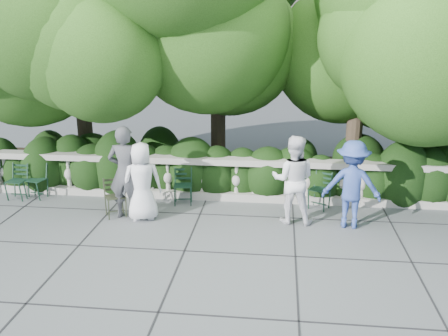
# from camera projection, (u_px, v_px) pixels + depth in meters

# --- Properties ---
(ground) EXTENTS (90.00, 90.00, 0.00)m
(ground) POSITION_uv_depth(u_px,v_px,m) (218.00, 230.00, 9.95)
(ground) COLOR #53575B
(ground) RESTS_ON ground
(balustrade) EXTENTS (12.00, 0.44, 1.00)m
(balustrade) POSITION_uv_depth(u_px,v_px,m) (228.00, 179.00, 11.53)
(balustrade) COLOR #9E998E
(balustrade) RESTS_ON ground
(shrub_hedge) EXTENTS (15.00, 2.60, 1.70)m
(shrub_hedge) POSITION_uv_depth(u_px,v_px,m) (233.00, 183.00, 12.81)
(shrub_hedge) COLOR black
(shrub_hedge) RESTS_ON ground
(tree_canopy) EXTENTS (15.04, 6.52, 6.78)m
(tree_canopy) POSITION_uv_depth(u_px,v_px,m) (263.00, 23.00, 11.79)
(tree_canopy) COLOR #3F3023
(tree_canopy) RESTS_ON ground
(chair_a) EXTENTS (0.47, 0.51, 0.84)m
(chair_a) POSITION_uv_depth(u_px,v_px,m) (15.00, 201.00, 11.55)
(chair_a) COLOR black
(chair_a) RESTS_ON ground
(chair_b) EXTENTS (0.53, 0.56, 0.84)m
(chair_b) POSITION_uv_depth(u_px,v_px,m) (34.00, 200.00, 11.63)
(chair_b) COLOR black
(chair_b) RESTS_ON ground
(chair_d) EXTENTS (0.50, 0.53, 0.84)m
(chair_d) POSITION_uv_depth(u_px,v_px,m) (183.00, 206.00, 11.23)
(chair_d) COLOR black
(chair_d) RESTS_ON ground
(chair_e) EXTENTS (0.61, 0.63, 0.84)m
(chair_e) POSITION_uv_depth(u_px,v_px,m) (316.00, 210.00, 10.99)
(chair_e) COLOR black
(chair_e) RESTS_ON ground
(chair_weathered) EXTENTS (0.62, 0.64, 0.84)m
(chair_weathered) POSITION_uv_depth(u_px,v_px,m) (118.00, 219.00, 10.53)
(chair_weathered) COLOR black
(chair_weathered) RESTS_ON ground
(person_businessman) EXTENTS (0.93, 0.74, 1.65)m
(person_businessman) POSITION_uv_depth(u_px,v_px,m) (142.00, 182.00, 10.28)
(person_businessman) COLOR white
(person_businessman) RESTS_ON ground
(person_woman_grey) EXTENTS (0.74, 0.50, 1.98)m
(person_woman_grey) POSITION_uv_depth(u_px,v_px,m) (125.00, 173.00, 10.33)
(person_woman_grey) COLOR #424347
(person_woman_grey) RESTS_ON ground
(person_casual_man) EXTENTS (0.95, 0.77, 1.83)m
(person_casual_man) POSITION_uv_depth(u_px,v_px,m) (293.00, 180.00, 10.13)
(person_casual_man) COLOR white
(person_casual_man) RESTS_ON ground
(person_older_blue) EXTENTS (1.23, 0.80, 1.79)m
(person_older_blue) POSITION_uv_depth(u_px,v_px,m) (352.00, 184.00, 9.90)
(person_older_blue) COLOR #324B98
(person_older_blue) RESTS_ON ground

